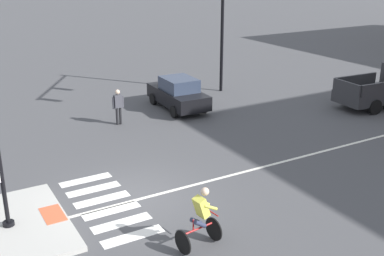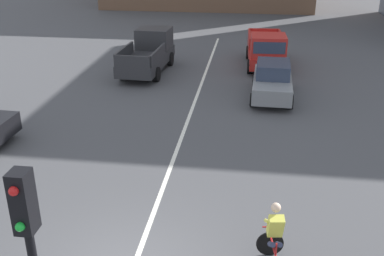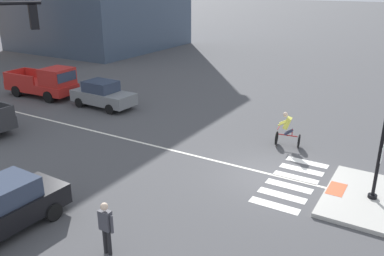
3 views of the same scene
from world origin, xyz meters
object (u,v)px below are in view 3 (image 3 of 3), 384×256
car_black_cross_left (2,208)px  pedestrian_at_curb_left (106,224)px  pickup_truck_red_eastbound_distant (46,83)px  cyclist (287,129)px  car_grey_eastbound_far (103,95)px

car_black_cross_left → pedestrian_at_curb_left: bearing=-77.4°
pickup_truck_red_eastbound_distant → cyclist: 16.58m
cyclist → pedestrian_at_curb_left: size_ratio=1.01×
car_black_cross_left → cyclist: cyclist is taller
car_black_cross_left → pedestrian_at_curb_left: pedestrian_at_curb_left is taller
pickup_truck_red_eastbound_distant → cyclist: pickup_truck_red_eastbound_distant is taller
car_black_cross_left → car_grey_eastbound_far: (11.43, 6.36, 0.00)m
car_grey_eastbound_far → pickup_truck_red_eastbound_distant: size_ratio=0.80×
pickup_truck_red_eastbound_distant → cyclist: bearing=-90.0°
pickup_truck_red_eastbound_distant → pedestrian_at_curb_left: 18.04m
pedestrian_at_curb_left → cyclist: bearing=-10.0°
car_grey_eastbound_far → pedestrian_at_curb_left: (-10.63, -9.92, 0.17)m
car_black_cross_left → car_grey_eastbound_far: bearing=29.1°
car_black_cross_left → cyclist: 12.44m
car_black_cross_left → cyclist: size_ratio=2.47×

